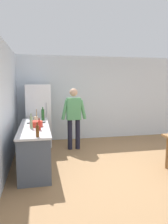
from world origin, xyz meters
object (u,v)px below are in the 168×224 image
object	(u,v)px
person	(74,115)
bottle_wine_green	(43,115)
bottle_beer_brown	(37,131)
utensil_jar	(36,119)
bottle_vinegar_tall	(31,122)
refrigerator	(39,116)
bottle_sauce_red	(39,125)
cooking_pot	(36,124)

from	to	relation	value
person	bottle_wine_green	size ratio (longest dim) A/B	5.00
bottle_wine_green	bottle_beer_brown	distance (m)	1.75
person	utensil_jar	size ratio (longest dim) A/B	5.31
bottle_beer_brown	bottle_vinegar_tall	distance (m)	0.75
person	bottle_beer_brown	xyz separation A→B (m)	(-0.98, -2.03, 0.03)
person	utensil_jar	world-z (taller)	person
refrigerator	bottle_sauce_red	world-z (taller)	refrigerator
person	bottle_vinegar_tall	xyz separation A→B (m)	(-1.10, -1.30, 0.06)
refrigerator	bottle_wine_green	distance (m)	0.86
refrigerator	bottle_beer_brown	size ratio (longest dim) A/B	6.92
bottle_sauce_red	bottle_vinegar_tall	bearing A→B (deg)	132.49
cooking_pot	bottle_sauce_red	world-z (taller)	bottle_sauce_red
bottle_sauce_red	bottle_beer_brown	world-z (taller)	bottle_beer_brown
bottle_wine_green	bottle_sauce_red	bearing A→B (deg)	-94.76
person	bottle_vinegar_tall	bearing A→B (deg)	-130.42
bottle_beer_brown	refrigerator	bearing A→B (deg)	89.41
refrigerator	utensil_jar	bearing A→B (deg)	-93.39
bottle_sauce_red	bottle_vinegar_tall	world-z (taller)	bottle_vinegar_tall
utensil_jar	bottle_vinegar_tall	bearing A→B (deg)	-96.81
refrigerator	cooking_pot	xyz separation A→B (m)	(-0.06, -1.64, 0.06)
utensil_jar	bottle_vinegar_tall	xyz separation A→B (m)	(-0.09, -0.73, 0.06)
refrigerator	bottle_beer_brown	bearing A→B (deg)	-90.59
bottle_sauce_red	bottle_vinegar_tall	size ratio (longest dim) A/B	0.75
utensil_jar	person	bearing A→B (deg)	29.23
cooking_pot	bottle_sauce_red	size ratio (longest dim) A/B	1.67
bottle_vinegar_tall	bottle_sauce_red	bearing A→B (deg)	-47.51
bottle_sauce_red	cooking_pot	bearing A→B (deg)	99.25
utensil_jar	bottle_wine_green	world-z (taller)	bottle_wine_green
cooking_pot	bottle_vinegar_tall	bearing A→B (deg)	-114.78
cooking_pot	bottle_vinegar_tall	world-z (taller)	bottle_vinegar_tall
cooking_pot	bottle_vinegar_tall	distance (m)	0.25
person	bottle_sauce_red	size ratio (longest dim) A/B	7.08
bottle_vinegar_tall	person	bearing A→B (deg)	49.58
person	bottle_sauce_red	world-z (taller)	person
bottle_beer_brown	cooking_pot	bearing A→B (deg)	91.71
cooking_pot	bottle_wine_green	distance (m)	0.81
bottle_wine_green	bottle_vinegar_tall	world-z (taller)	bottle_wine_green
bottle_sauce_red	bottle_beer_brown	bearing A→B (deg)	-93.57
cooking_pot	utensil_jar	bearing A→B (deg)	91.27
utensil_jar	bottle_sauce_red	bearing A→B (deg)	-85.27
bottle_sauce_red	bottle_beer_brown	size ratio (longest dim) A/B	0.92
bottle_sauce_red	bottle_beer_brown	distance (m)	0.56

